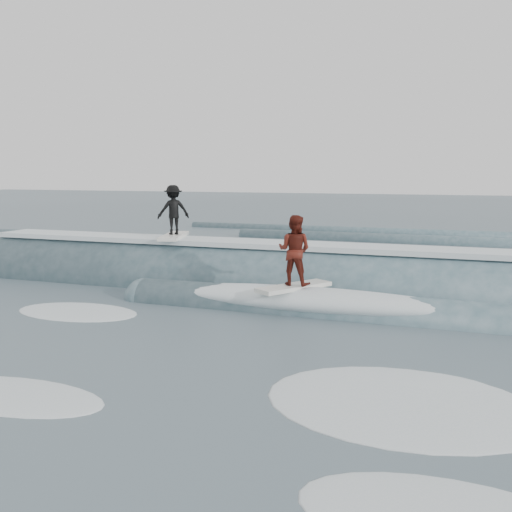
% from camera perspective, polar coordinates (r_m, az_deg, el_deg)
% --- Properties ---
extents(ground, '(160.00, 160.00, 0.00)m').
position_cam_1_polar(ground, '(11.35, -7.78, -8.61)').
color(ground, '#3A4C55').
rests_on(ground, ground).
extents(breaking_wave, '(22.29, 4.08, 2.60)m').
position_cam_1_polar(breaking_wave, '(15.95, 1.60, -3.45)').
color(breaking_wave, '#38545F').
rests_on(breaking_wave, ground).
extents(surfer_black, '(1.09, 2.07, 1.56)m').
position_cam_1_polar(surfer_black, '(17.13, -8.26, 4.26)').
color(surfer_black, white).
rests_on(surfer_black, ground).
extents(surfer_red, '(1.54, 1.98, 1.77)m').
position_cam_1_polar(surfer_red, '(13.53, 3.85, 0.16)').
color(surfer_red, silver).
rests_on(surfer_red, ground).
extents(whitewater, '(16.07, 7.61, 0.10)m').
position_cam_1_polar(whitewater, '(9.80, -4.16, -11.33)').
color(whitewater, white).
rests_on(whitewater, ground).
extents(far_swells, '(39.01, 8.65, 0.80)m').
position_cam_1_polar(far_swells, '(28.21, 6.39, 1.59)').
color(far_swells, '#38545F').
rests_on(far_swells, ground).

